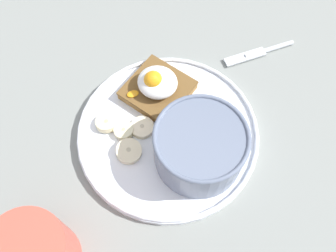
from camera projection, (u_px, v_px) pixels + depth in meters
ground_plane at (168, 138)px, 55.79cm from camera, size 120.00×120.00×2.00cm
plate at (168, 133)px, 54.19cm from camera, size 26.31×26.31×1.60cm
oatmeal_bowl at (200, 147)px, 49.18cm from camera, size 12.41×12.41×6.87cm
toast_slice at (158, 90)px, 56.19cm from camera, size 10.19×10.19×1.64cm
poached_egg at (157, 82)px, 54.18cm from camera, size 6.76×6.56×3.63cm
banana_slice_front at (124, 131)px, 53.52cm from camera, size 3.53×3.49×1.17cm
banana_slice_left at (107, 123)px, 54.09cm from camera, size 4.46×4.49×1.35cm
banana_slice_back at (142, 128)px, 53.85cm from camera, size 4.48×4.48×0.95cm
banana_slice_right at (129, 151)px, 51.93cm from camera, size 3.91×3.82×1.52cm
knife at (260, 52)px, 61.25cm from camera, size 9.32×9.63×0.80cm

